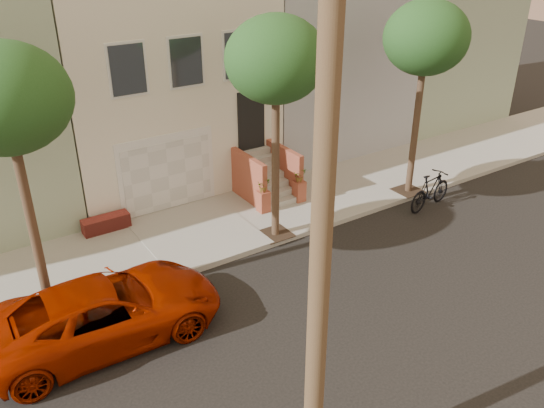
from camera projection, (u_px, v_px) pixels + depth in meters
ground at (331, 319)px, 13.35m from camera, size 90.00×90.00×0.00m
sidewalk at (222, 225)px, 17.31m from camera, size 40.00×3.70×0.15m
house_row at (140, 72)px, 20.07m from camera, size 33.10×11.70×7.00m
tree_left at (5, 101)px, 11.20m from camera, size 2.70×2.57×6.30m
tree_mid at (276, 61)px, 14.39m from camera, size 2.70×2.57×6.30m
tree_right at (426, 39)px, 17.08m from camera, size 2.70×2.57×6.30m
pickup_truck at (105, 311)px, 12.44m from camera, size 5.26×2.52×1.45m
motorcycle at (430, 190)px, 18.29m from camera, size 2.12×0.88×1.24m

